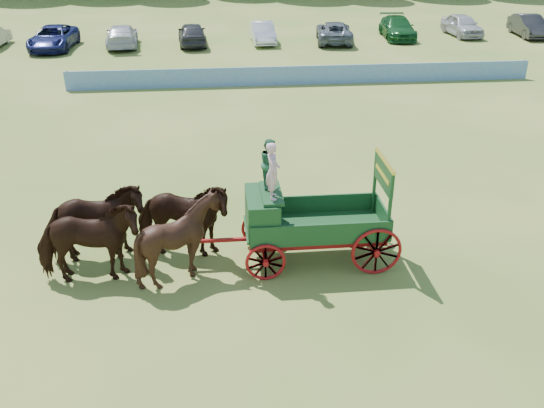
{
  "coord_description": "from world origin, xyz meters",
  "views": [
    {
      "loc": [
        -6.08,
        -15.05,
        9.09
      ],
      "look_at": [
        -4.52,
        0.56,
        1.3
      ],
      "focal_mm": 40.0,
      "sensor_mm": 36.0,
      "label": 1
    }
  ],
  "objects": [
    {
      "name": "horse_lead_left",
      "position": [
        -9.48,
        -0.99,
        1.17
      ],
      "size": [
        2.81,
        1.37,
        2.34
      ],
      "primitive_type": "imported",
      "rotation": [
        0.0,
        0.0,
        1.61
      ],
      "color": "black",
      "rests_on": "ground"
    },
    {
      "name": "horse_wheel_left",
      "position": [
        -7.08,
        -0.99,
        1.17
      ],
      "size": [
        2.48,
        2.3,
        2.34
      ],
      "primitive_type": "imported",
      "rotation": [
        0.0,
        0.0,
        1.35
      ],
      "color": "black",
      "rests_on": "ground"
    },
    {
      "name": "horse_lead_right",
      "position": [
        -9.48,
        0.11,
        1.17
      ],
      "size": [
        2.89,
        1.57,
        2.34
      ],
      "primitive_type": "imported",
      "rotation": [
        0.0,
        0.0,
        1.69
      ],
      "color": "black",
      "rests_on": "ground"
    },
    {
      "name": "farm_dray",
      "position": [
        -4.1,
        -0.43,
        1.56
      ],
      "size": [
        6.0,
        2.0,
        3.69
      ],
      "color": "maroon",
      "rests_on": "ground"
    },
    {
      "name": "sponsor_banner",
      "position": [
        -1.0,
        18.0,
        0.53
      ],
      "size": [
        26.0,
        0.08,
        1.05
      ],
      "primitive_type": "cube",
      "color": "#1E66A2",
      "rests_on": "ground"
    },
    {
      "name": "parked_cars",
      "position": [
        -3.9,
        29.56,
        0.76
      ],
      "size": [
        45.96,
        7.01,
        1.6
      ],
      "color": "silver",
      "rests_on": "ground"
    },
    {
      "name": "horse_wheel_right",
      "position": [
        -7.08,
        0.11,
        1.17
      ],
      "size": [
        2.95,
        1.76,
        2.34
      ],
      "primitive_type": "imported",
      "rotation": [
        0.0,
        0.0,
        1.38
      ],
      "color": "black",
      "rests_on": "ground"
    },
    {
      "name": "ground",
      "position": [
        0.0,
        0.0,
        0.0
      ],
      "size": [
        160.0,
        160.0,
        0.0
      ],
      "primitive_type": "plane",
      "color": "#978E44",
      "rests_on": "ground"
    }
  ]
}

